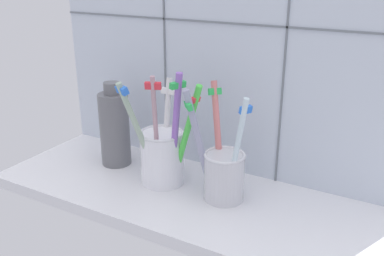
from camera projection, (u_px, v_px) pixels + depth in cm
name	position (u px, v px, depth cm)	size (l,w,h in cm)	color
counter_slab	(187.00, 199.00, 67.97)	(64.00, 22.00, 2.00)	silver
tile_wall_back	(223.00, 51.00, 70.06)	(64.00, 2.20, 45.00)	silver
toothbrush_cup_left	(163.00, 152.00, 69.31)	(11.93, 11.78, 19.27)	white
toothbrush_cup_right	(223.00, 171.00, 64.74)	(10.11, 8.69, 17.42)	silver
ceramic_vase	(115.00, 128.00, 75.66)	(5.24, 5.24, 15.00)	slate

